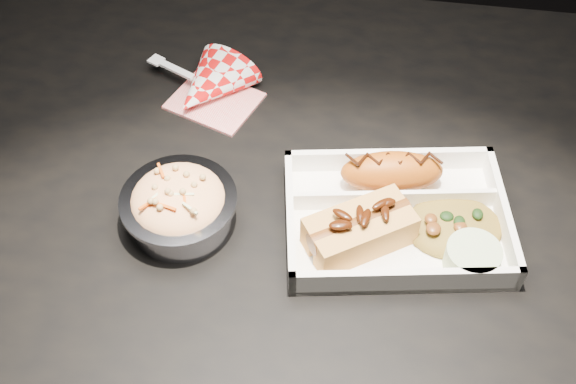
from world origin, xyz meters
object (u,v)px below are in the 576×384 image
(fried_pastry, at_px, (392,172))
(napkin_fork, at_px, (208,87))
(hotdog, at_px, (360,228))
(dining_table, at_px, (340,234))
(food_tray, at_px, (395,221))
(foil_coleslaw_cup, at_px, (179,205))

(fried_pastry, xyz_separation_m, napkin_fork, (-0.25, 0.13, -0.02))
(hotdog, distance_m, napkin_fork, 0.31)
(dining_table, bearing_deg, food_tray, -36.60)
(dining_table, height_order, hotdog, hotdog)
(foil_coleslaw_cup, distance_m, napkin_fork, 0.22)
(food_tray, xyz_separation_m, fried_pastry, (-0.01, 0.05, 0.02))
(napkin_fork, bearing_deg, hotdog, -19.29)
(food_tray, relative_size, foil_coleslaw_cup, 2.09)
(fried_pastry, height_order, hotdog, hotdog)
(foil_coleslaw_cup, bearing_deg, dining_table, 23.08)
(hotdog, bearing_deg, napkin_fork, 101.74)
(food_tray, relative_size, hotdog, 2.12)
(hotdog, relative_size, napkin_fork, 0.77)
(napkin_fork, bearing_deg, fried_pastry, -1.93)
(napkin_fork, bearing_deg, dining_table, -9.38)
(napkin_fork, bearing_deg, food_tray, -9.86)
(hotdog, bearing_deg, food_tray, 7.09)
(dining_table, xyz_separation_m, foil_coleslaw_cup, (-0.18, -0.08, 0.12))
(fried_pastry, bearing_deg, food_tray, -79.98)
(dining_table, relative_size, hotdog, 9.18)
(food_tray, distance_m, foil_coleslaw_cup, 0.25)
(dining_table, distance_m, food_tray, 0.13)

